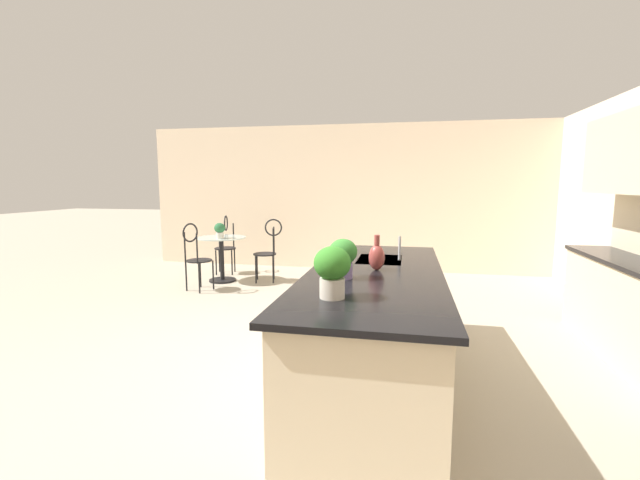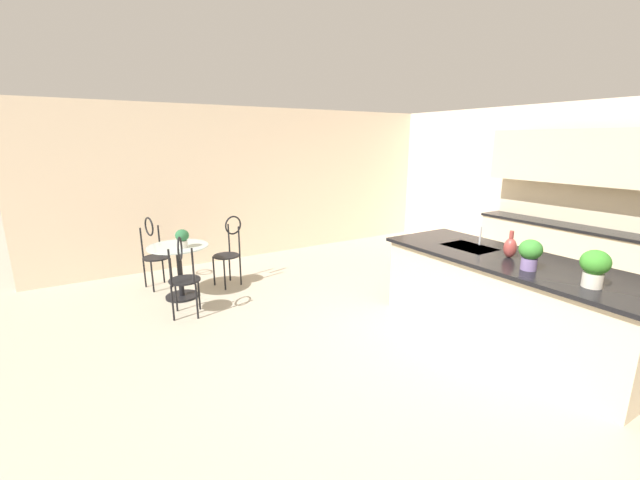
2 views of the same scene
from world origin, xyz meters
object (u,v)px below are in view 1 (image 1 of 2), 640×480
chair_toward_desk (226,242)px  potted_plant_counter_far (332,269)px  chair_near_window (268,247)px  potted_plant_counter_near (343,256)px  vase_on_counter (377,257)px  bistro_table (222,255)px  potted_plant_on_table (220,230)px  chair_by_island (196,254)px

chair_toward_desk → potted_plant_counter_far: (4.56, 2.76, 0.53)m
chair_toward_desk → potted_plant_counter_far: potted_plant_counter_far is taller
chair_near_window → potted_plant_counter_near: size_ratio=3.51×
potted_plant_counter_near → vase_on_counter: size_ratio=1.03×
bistro_table → potted_plant_on_table: 0.46m
bistro_table → chair_by_island: size_ratio=0.77×
chair_by_island → potted_plant_on_table: size_ratio=4.20×
chair_toward_desk → potted_plant_counter_far: bearing=31.2°
chair_near_window → chair_toward_desk: 1.09m
bistro_table → vase_on_counter: (3.02, 2.76, 0.58)m
potted_plant_counter_far → potted_plant_counter_near: bearing=-178.3°
chair_near_window → chair_toward_desk: size_ratio=1.00×
potted_plant_on_table → potted_plant_counter_near: potted_plant_counter_near is taller
chair_near_window → potted_plant_counter_near: bearing=26.8°
potted_plant_on_table → chair_toward_desk: bearing=-161.6°
chair_by_island → potted_plant_counter_far: potted_plant_counter_far is taller
chair_by_island → chair_toward_desk: same height
chair_near_window → potted_plant_on_table: 0.83m
chair_near_window → chair_by_island: same height
bistro_table → chair_near_window: chair_near_window is taller
chair_toward_desk → potted_plant_counter_near: bearing=34.4°
bistro_table → chair_toward_desk: bearing=-161.3°
potted_plant_counter_near → vase_on_counter: (-0.35, 0.22, -0.06)m
chair_toward_desk → vase_on_counter: vase_on_counter is taller
potted_plant_counter_far → vase_on_counter: bearing=167.0°
chair_toward_desk → potted_plant_counter_near: potted_plant_counter_near is taller
chair_by_island → potted_plant_counter_far: bearing=39.3°
vase_on_counter → chair_toward_desk: bearing=-140.9°
potted_plant_on_table → vase_on_counter: bearing=43.2°
potted_plant_counter_far → vase_on_counter: potted_plant_counter_far is taller
chair_toward_desk → chair_by_island: bearing=5.1°
potted_plant_counter_near → chair_toward_desk: bearing=-145.6°
potted_plant_on_table → potted_plant_counter_far: bearing=33.5°
chair_by_island → potted_plant_counter_near: (2.69, 2.63, 0.52)m
chair_toward_desk → vase_on_counter: (3.66, 2.97, 0.46)m
potted_plant_counter_near → potted_plant_on_table: bearing=-142.4°
bistro_table → vase_on_counter: vase_on_counter is taller
chair_by_island → chair_toward_desk: 1.32m
bistro_table → chair_by_island: bearing=-8.1°
potted_plant_on_table → potted_plant_counter_far: 4.55m
bistro_table → potted_plant_counter_near: (3.37, 2.53, 0.64)m
chair_by_island → potted_plant_on_table: (-0.55, 0.14, 0.31)m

